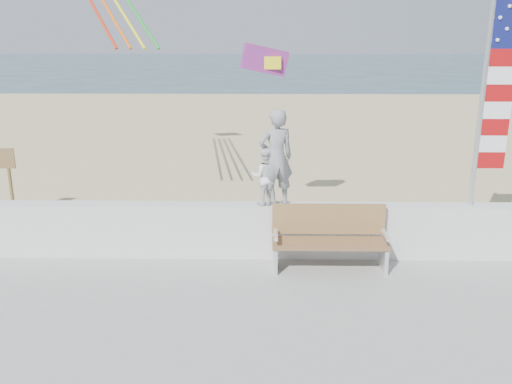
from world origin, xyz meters
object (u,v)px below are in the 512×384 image
child (265,176)px  flag (492,87)px  bench (329,237)px  adult (276,158)px

child → flag: 3.76m
bench → flag: (2.46, 0.45, 2.30)m
bench → flag: size_ratio=0.51×
bench → child: bearing=155.9°
adult → child: bearing=-17.8°
adult → flag: 3.49m
adult → child: (-0.17, 0.00, -0.31)m
adult → bench: (0.84, -0.45, -1.18)m
child → bench: (1.02, -0.45, -0.87)m
adult → child: 0.35m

